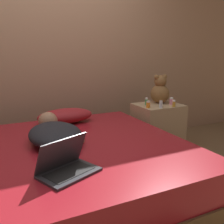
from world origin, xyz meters
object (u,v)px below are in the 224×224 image
laptop (66,165)px  bottle_orange (148,104)px  teddy_bear (160,91)px  bottle_clear (161,104)px  pillow (65,116)px  bottle_amber (174,103)px  person_lying (55,132)px  bottle_pink (171,101)px  bottle_green (146,101)px

laptop → bottle_orange: (1.23, 0.93, 0.10)m
teddy_bear → bottle_clear: teddy_bear is taller
pillow → bottle_amber: bottle_amber is taller
bottle_amber → teddy_bear: bearing=93.5°
person_lying → bottle_orange: bottle_orange is taller
bottle_pink → bottle_amber: bottle_pink is taller
bottle_amber → person_lying: bearing=-171.0°
bottle_pink → bottle_green: size_ratio=0.97×
bottle_pink → bottle_amber: bearing=-114.5°
laptop → bottle_amber: 1.74m
bottle_orange → bottle_amber: (0.29, -0.09, -0.00)m
pillow → bottle_pink: size_ratio=6.82×
bottle_pink → bottle_clear: bottle_pink is taller
person_lying → bottle_amber: 1.46m
person_lying → bottle_pink: (1.49, 0.34, 0.08)m
person_lying → bottle_clear: size_ratio=9.20×
laptop → teddy_bear: bearing=13.4°
bottle_clear → bottle_green: bottle_green is taller
pillow → bottle_clear: bearing=-15.1°
person_lying → laptop: (-0.08, -0.62, -0.03)m
bottle_pink → bottle_clear: size_ratio=1.02×
pillow → bottle_green: size_ratio=6.59×
bottle_clear → bottle_green: size_ratio=0.95×
pillow → person_lying: size_ratio=0.76×
bottle_pink → bottle_clear: 0.25m
bottle_pink → bottle_amber: size_ratio=1.12×
laptop → bottle_pink: bearing=8.5°
bottle_clear → bottle_amber: bottle_clear is taller
pillow → bottle_orange: bottle_orange is taller
bottle_orange → teddy_bear: bearing=30.6°
pillow → laptop: laptop is taller
person_lying → bottle_green: (1.21, 0.44, 0.08)m
teddy_bear → bottle_pink: (0.07, -0.14, -0.11)m
bottle_clear → bottle_amber: (0.18, -0.01, -0.00)m
bottle_pink → teddy_bear: bearing=114.4°
person_lying → bottle_green: size_ratio=8.72×
bottle_green → bottle_clear: bearing=-75.7°
pillow → bottle_pink: 1.26m
bottle_clear → bottle_orange: bearing=144.3°
bottle_pink → bottle_green: bearing=159.2°
teddy_bear → bottle_pink: teddy_bear is taller
pillow → bottle_clear: bottle_clear is taller
laptop → bottle_orange: 1.55m
bottle_pink → bottle_orange: (-0.34, -0.02, -0.00)m
person_lying → bottle_clear: bearing=14.3°
pillow → bottle_green: bearing=-3.8°
teddy_bear → person_lying: bearing=-161.4°
pillow → person_lying: 0.56m
bottle_amber → bottle_green: 0.32m
laptop → bottle_amber: bearing=6.3°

